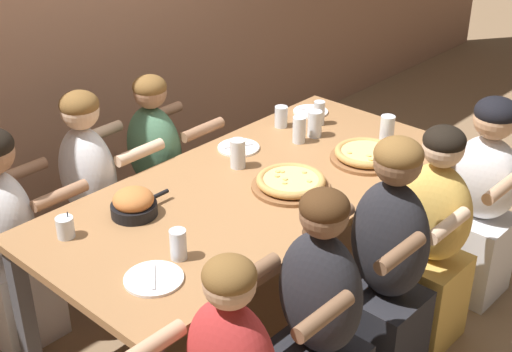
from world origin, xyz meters
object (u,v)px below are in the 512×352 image
drinking_glass_a (315,126)px  drinking_glass_f (319,114)px  diner_near_right (480,206)px  diner_near_center (386,275)px  pizza_board_main (366,155)px  empty_plate_c (311,112)px  skillet_bowl (134,204)px  diner_far_left (10,245)px  drinking_glass_e (178,244)px  diner_far_midleft (92,206)px  diner_near_midright (429,247)px  drinking_glass_c (387,130)px  drinking_glass_d (299,130)px  cocktail_glass_blue (65,228)px  empty_plate_b (154,279)px  empty_plate_a (239,148)px  drinking_glass_g (281,118)px  diner_far_center (157,180)px  diner_near_midleft (317,334)px  pizza_board_second (291,182)px  drinking_glass_b (238,155)px

drinking_glass_a → drinking_glass_f: size_ratio=1.07×
diner_near_right → diner_near_center: size_ratio=0.93×
pizza_board_main → empty_plate_c: pizza_board_main is taller
skillet_bowl → diner_far_left: bearing=124.3°
drinking_glass_e → diner_far_midleft: 0.98m
empty_plate_c → diner_near_midright: bearing=-112.8°
drinking_glass_c → diner_near_right: (0.07, -0.55, -0.28)m
drinking_glass_c → drinking_glass_d: bearing=134.0°
pizza_board_main → drinking_glass_d: 0.40m
cocktail_glass_blue → drinking_glass_a: bearing=-5.4°
empty_plate_b → drinking_glass_e: drinking_glass_e is taller
empty_plate_a → drinking_glass_g: drinking_glass_g is taller
cocktail_glass_blue → drinking_glass_a: 1.52m
skillet_bowl → empty_plate_c: 1.45m
empty_plate_b → drinking_glass_f: drinking_glass_f is taller
diner_near_midright → diner_far_center: 1.53m
empty_plate_c → drinking_glass_f: 0.18m
drinking_glass_a → diner_near_midright: diner_near_midright is taller
drinking_glass_a → drinking_glass_e: (-1.29, -0.33, 0.00)m
diner_near_midright → diner_near_midleft: bearing=90.0°
drinking_glass_a → pizza_board_second: bearing=-152.1°
drinking_glass_a → drinking_glass_c: same height
empty_plate_a → pizza_board_main: bearing=-58.9°
empty_plate_a → diner_far_center: bearing=122.1°
empty_plate_c → diner_far_midleft: (-1.32, 0.37, -0.22)m
pizza_board_second → diner_near_midright: size_ratio=0.33×
empty_plate_a → diner_near_center: diner_near_center is taller
diner_near_midright → diner_near_center: size_ratio=0.94×
diner_near_right → diner_near_midright: bearing=90.0°
drinking_glass_f → diner_far_midleft: (-1.22, 0.51, -0.28)m
pizza_board_second → diner_near_right: diner_near_right is taller
skillet_bowl → diner_far_midleft: size_ratio=0.26×
drinking_glass_b → diner_near_midright: size_ratio=0.13×
diner_near_center → drinking_glass_g: bearing=-27.4°
diner_far_midleft → diner_near_midright: (0.86, -1.47, -0.01)m
cocktail_glass_blue → diner_far_midleft: bearing=46.2°
drinking_glass_c → drinking_glass_b: bearing=153.5°
empty_plate_b → diner_far_left: diner_far_left is taller
pizza_board_second → drinking_glass_g: 0.72m
pizza_board_second → empty_plate_a: bearing=73.5°
drinking_glass_e → drinking_glass_f: size_ratio=0.95×
drinking_glass_b → diner_far_midleft: bearing=134.5°
drinking_glass_e → diner_near_midright: bearing=-27.3°
empty_plate_a → diner_far_left: bearing=161.1°
pizza_board_second → cocktail_glass_blue: bearing=156.2°
pizza_board_second → empty_plate_b: pizza_board_second is taller
empty_plate_b → pizza_board_second: bearing=5.1°
pizza_board_main → diner_far_midleft: 1.43m
diner_near_midleft → drinking_glass_b: bearing=-29.3°
empty_plate_b → drinking_glass_a: (1.46, 0.37, 0.06)m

